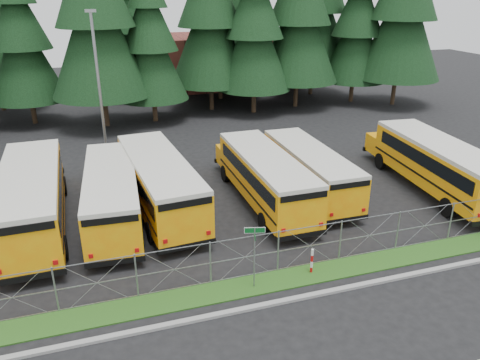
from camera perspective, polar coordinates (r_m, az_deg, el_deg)
name	(u,v)px	position (r m, az deg, el deg)	size (l,w,h in m)	color
ground	(289,256)	(22.01, 6.03, -9.17)	(120.00, 120.00, 0.00)	black
curb	(320,294)	(19.68, 9.73, -13.48)	(50.00, 0.25, 0.12)	gray
grass_verge	(305,275)	(20.71, 7.94, -11.43)	(50.00, 1.40, 0.06)	#214F16
chainlink_fence	(299,248)	(20.72, 7.25, -8.19)	(44.00, 0.10, 2.00)	gray
brick_building	(205,61)	(59.28, -4.26, 14.32)	(22.00, 10.00, 6.00)	maroon
bus_1	(33,199)	(25.71, -23.91, -2.17)	(2.90, 12.30, 3.22)	orange
bus_2	(112,195)	(25.25, -15.31, -1.77)	(2.63, 11.15, 2.92)	orange
bus_3	(158,183)	(25.93, -9.94, -0.41)	(2.79, 11.83, 3.10)	orange
bus_5	(263,178)	(26.45, 2.86, 0.25)	(2.67, 11.33, 2.97)	orange
bus_6	(307,170)	(28.06, 8.17, 1.18)	(2.51, 10.63, 2.79)	orange
bus_east	(433,165)	(30.36, 22.51, 1.66)	(2.83, 11.97, 3.14)	orange
street_sign	(255,245)	(18.76, 1.79, -7.88)	(0.82, 0.54, 2.81)	gray
striped_bollard	(312,261)	(20.62, 8.74, -9.77)	(0.11, 0.11, 1.20)	#B20C0C
light_standard	(99,82)	(33.64, -16.85, 11.35)	(0.70, 0.35, 10.14)	gray
conifer_2	(21,41)	(45.28, -25.13, 15.13)	(6.52, 6.52, 14.42)	black
conifer_3	(95,15)	(41.97, -17.25, 18.63)	(8.40, 8.40, 18.58)	black
conifer_4	(150,43)	(42.84, -10.91, 16.13)	(6.29, 6.29, 13.92)	black
conifer_5	(210,17)	(46.40, -3.72, 19.20)	(7.94, 7.94, 17.57)	black
conifer_6	(255,30)	(45.23, 1.79, 17.85)	(7.02, 7.02, 15.53)	black
conifer_7	(299,15)	(47.94, 7.24, 19.33)	(8.05, 8.05, 17.81)	black
conifer_8	(357,28)	(51.29, 14.10, 17.50)	(6.78, 6.78, 14.99)	black
conifer_9	(404,10)	(51.00, 19.36, 18.97)	(8.42, 8.42, 18.62)	black
conifer_11	(124,25)	(52.76, -13.94, 17.90)	(6.99, 6.99, 15.47)	black
conifer_13	(315,3)	(54.01, 9.18, 20.51)	(8.83, 8.83, 19.53)	black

